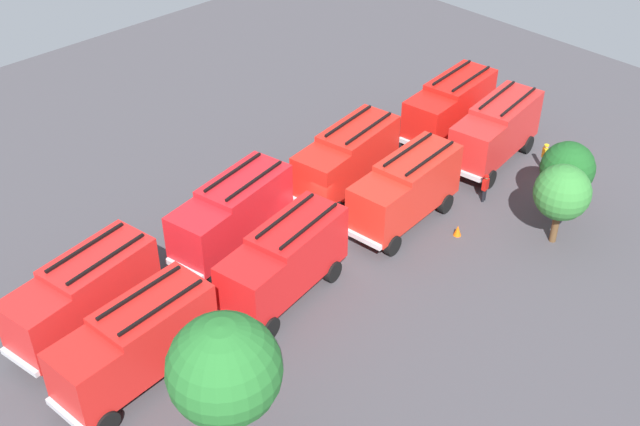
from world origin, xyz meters
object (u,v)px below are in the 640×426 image
object	(u,v)px
firefighter_2	(485,187)
tree_2	(224,370)
tree_0	(567,169)
traffic_cone_0	(458,231)
firefighter_0	(222,388)
fire_truck_5	(405,189)
fire_truck_3	(83,294)
fire_truck_6	(284,260)
tree_1	(562,193)
fire_truck_4	(496,130)
fire_truck_7	(135,343)
firefighter_3	(62,295)
firefighter_1	(545,156)
fire_truck_1	(347,158)
fire_truck_0	(450,106)
fire_truck_2	(232,213)

from	to	relation	value
firefighter_2	tree_2	world-z (taller)	tree_2
tree_0	traffic_cone_0	world-z (taller)	tree_0
firefighter_0	firefighter_2	distance (m)	19.75
fire_truck_5	traffic_cone_0	distance (m)	3.54
fire_truck_3	fire_truck_6	bearing A→B (deg)	141.77
tree_1	firefighter_2	bearing A→B (deg)	-94.96
firefighter_2	tree_1	world-z (taller)	tree_1
tree_2	traffic_cone_0	bearing A→B (deg)	-171.66
firefighter_2	tree_1	bearing A→B (deg)	166.31
fire_truck_3	firefighter_0	distance (m)	7.86
fire_truck_4	fire_truck_7	xyz separation A→B (m)	(25.19, 0.18, 0.00)
fire_truck_3	firefighter_3	size ratio (longest dim) A/B	4.35
fire_truck_5	firefighter_1	world-z (taller)	fire_truck_5
firefighter_2	firefighter_1	bearing A→B (deg)	-104.21
firefighter_0	tree_1	size ratio (longest dim) A/B	0.36
fire_truck_7	fire_truck_1	bearing A→B (deg)	-171.48
fire_truck_4	fire_truck_0	bearing A→B (deg)	-105.08
firefighter_0	fire_truck_6	bearing A→B (deg)	69.00
firefighter_1	firefighter_2	distance (m)	5.19
fire_truck_3	tree_1	distance (m)	23.64
fire_truck_5	firefighter_2	world-z (taller)	fire_truck_5
fire_truck_7	firefighter_2	distance (m)	21.52
fire_truck_0	fire_truck_7	distance (m)	25.95
fire_truck_2	firefighter_3	world-z (taller)	fire_truck_2
fire_truck_0	fire_truck_1	distance (m)	9.03
firefighter_0	traffic_cone_0	world-z (taller)	firefighter_0
fire_truck_2	firefighter_3	size ratio (longest dim) A/B	4.37
fire_truck_0	fire_truck_6	bearing A→B (deg)	6.91
fire_truck_0	firefighter_3	distance (m)	25.93
fire_truck_6	firefighter_3	xyz separation A→B (m)	(8.18, -6.34, -1.19)
fire_truck_5	firefighter_3	xyz separation A→B (m)	(16.78, -6.32, -1.19)
fire_truck_1	fire_truck_5	world-z (taller)	same
firefighter_0	tree_0	xyz separation A→B (m)	(-21.51, 2.28, 2.10)
fire_truck_1	tree_0	world-z (taller)	tree_0
fire_truck_4	traffic_cone_0	size ratio (longest dim) A/B	12.36
firefighter_3	fire_truck_1	bearing A→B (deg)	57.43
fire_truck_7	firefighter_3	xyz separation A→B (m)	(0.17, -6.11, -1.19)
fire_truck_2	firefighter_2	xyz separation A→B (m)	(-12.75, 6.43, -1.23)
fire_truck_1	fire_truck_2	distance (m)	7.98
fire_truck_6	fire_truck_7	world-z (taller)	same
fire_truck_5	tree_2	xyz separation A→B (m)	(16.17, 5.32, 2.27)
fire_truck_7	tree_2	xyz separation A→B (m)	(-0.45, 5.54, 2.27)
traffic_cone_0	fire_truck_1	bearing A→B (deg)	-80.81
fire_truck_7	firefighter_1	distance (m)	26.70
fire_truck_0	fire_truck_3	bearing A→B (deg)	-6.90
fire_truck_6	tree_2	world-z (taller)	tree_2
fire_truck_1	tree_1	distance (m)	11.74
fire_truck_0	tree_1	world-z (taller)	tree_1
fire_truck_7	firefighter_3	distance (m)	6.23
firefighter_2	tree_1	distance (m)	5.21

